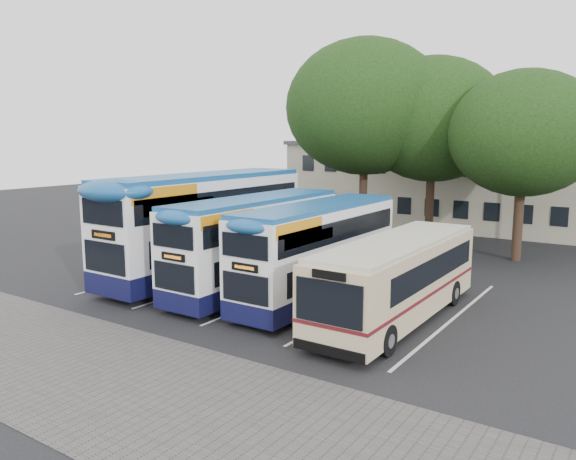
# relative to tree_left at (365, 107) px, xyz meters

# --- Properties ---
(ground) EXTENTS (120.00, 120.00, 0.00)m
(ground) POSITION_rel_tree_left_xyz_m (6.25, -16.95, -8.24)
(ground) COLOR black
(ground) RESTS_ON ground
(paving_strip) EXTENTS (40.00, 6.00, 0.01)m
(paving_strip) POSITION_rel_tree_left_xyz_m (4.25, -21.95, -8.24)
(paving_strip) COLOR #595654
(paving_strip) RESTS_ON ground
(bay_lines) EXTENTS (14.12, 11.00, 0.01)m
(bay_lines) POSITION_rel_tree_left_xyz_m (2.50, -11.95, -8.24)
(bay_lines) COLOR silver
(bay_lines) RESTS_ON ground
(depot_building) EXTENTS (32.40, 8.40, 6.20)m
(depot_building) POSITION_rel_tree_left_xyz_m (6.25, 10.04, -5.09)
(depot_building) COLOR #B0A48E
(depot_building) RESTS_ON ground
(tree_left) EXTENTS (9.56, 9.56, 12.32)m
(tree_left) POSITION_rel_tree_left_xyz_m (0.00, 0.00, 0.00)
(tree_left) COLOR black
(tree_left) RESTS_ON ground
(tree_mid) EXTENTS (8.68, 8.68, 11.19)m
(tree_mid) POSITION_rel_tree_left_xyz_m (3.61, 1.78, -0.75)
(tree_mid) COLOR black
(tree_mid) RESTS_ON ground
(tree_right) EXTENTS (7.63, 7.63, 9.89)m
(tree_right) POSITION_rel_tree_left_xyz_m (9.16, -0.28, -1.60)
(tree_right) COLOR black
(tree_right) RESTS_ON ground
(bus_dd_left) EXTENTS (2.79, 11.51, 4.80)m
(bus_dd_left) POSITION_rel_tree_left_xyz_m (-2.13, -11.92, -5.60)
(bus_dd_left) COLOR #0F1039
(bus_dd_left) RESTS_ON ground
(bus_dd_mid) EXTENTS (2.32, 9.58, 3.99)m
(bus_dd_mid) POSITION_rel_tree_left_xyz_m (1.36, -12.70, -6.04)
(bus_dd_mid) COLOR #0F1039
(bus_dd_mid) RESTS_ON ground
(bus_dd_right) EXTENTS (2.26, 9.32, 3.88)m
(bus_dd_right) POSITION_rel_tree_left_xyz_m (4.25, -12.48, -6.10)
(bus_dd_right) COLOR #0F1039
(bus_dd_right) RESTS_ON ground
(bus_single) EXTENTS (2.49, 9.77, 2.91)m
(bus_single) POSITION_rel_tree_left_xyz_m (7.84, -12.99, -6.59)
(bus_single) COLOR #D3BC8D
(bus_single) RESTS_ON ground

